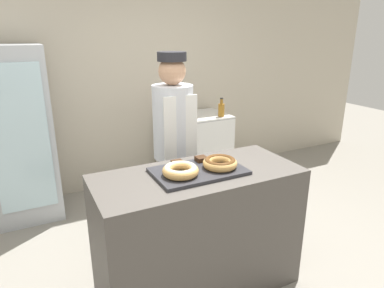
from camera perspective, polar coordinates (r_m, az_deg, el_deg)
name	(u,v)px	position (r m, az deg, el deg)	size (l,w,h in m)	color
ground_plane	(198,284)	(2.88, 0.97, -22.35)	(14.00, 14.00, 0.00)	gray
wall_back	(115,78)	(4.22, -12.70, 10.69)	(8.00, 0.06, 2.70)	#BCB29E
display_counter	(198,232)	(2.60, 1.02, -14.42)	(1.46, 0.64, 0.94)	#4C4742
serving_tray	(198,171)	(2.37, 1.09, -4.54)	(0.63, 0.39, 0.02)	#2D2D33
donut_light_glaze	(181,170)	(2.26, -1.93, -4.36)	(0.24, 0.24, 0.07)	tan
donut_chocolate_glaze	(220,162)	(2.40, 4.68, -3.09)	(0.24, 0.24, 0.07)	tan
brownie_back_left	(178,163)	(2.44, -2.41, -3.19)	(0.08, 0.08, 0.03)	#382111
brownie_back_right	(201,159)	(2.52, 1.54, -2.48)	(0.08, 0.08, 0.03)	#382111
baker_person	(174,147)	(2.96, -3.06, -0.50)	(0.34, 0.34, 1.72)	#4C4C51
beverage_fridge	(20,136)	(3.83, -26.72, 1.24)	(0.61, 0.61, 1.76)	#ADB2B7
chest_freezer	(194,148)	(4.40, 0.38, -0.72)	(0.84, 0.58, 0.88)	silver
bottle_red	(173,111)	(4.15, -3.12, 5.50)	(0.08, 0.08, 0.21)	red
bottle_amber	(221,109)	(4.23, 4.91, 5.78)	(0.08, 0.08, 0.23)	#99661E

